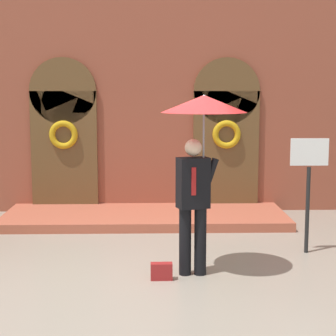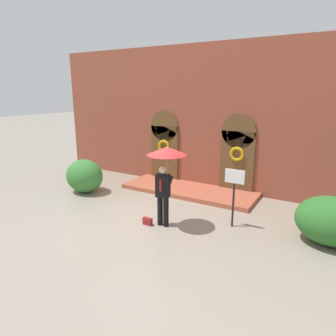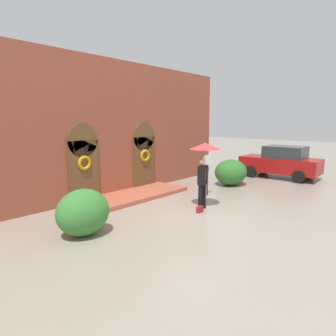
{
  "view_description": "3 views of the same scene",
  "coord_description": "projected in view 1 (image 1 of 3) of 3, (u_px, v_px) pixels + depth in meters",
  "views": [
    {
      "loc": [
        0.18,
        -7.14,
        2.43
      ],
      "look_at": [
        0.39,
        1.53,
        1.21
      ],
      "focal_mm": 60.0,
      "sensor_mm": 36.0,
      "label": 1
    },
    {
      "loc": [
        4.91,
        -6.93,
        3.85
      ],
      "look_at": [
        0.09,
        1.32,
        1.38
      ],
      "focal_mm": 32.0,
      "sensor_mm": 36.0,
      "label": 2
    },
    {
      "loc": [
        -7.94,
        -5.92,
        3.15
      ],
      "look_at": [
        0.7,
        1.65,
        1.31
      ],
      "focal_mm": 32.0,
      "sensor_mm": 36.0,
      "label": 3
    }
  ],
  "objects": [
    {
      "name": "ground_plane",
      "position": [
        141.0,
        275.0,
        7.41
      ],
      "size": [
        80.0,
        80.0,
        0.0
      ],
      "primitive_type": "plane",
      "color": "gray"
    },
    {
      "name": "sign_post",
      "position": [
        309.0,
        176.0,
        8.27
      ],
      "size": [
        0.56,
        0.06,
        1.72
      ],
      "color": "black",
      "rests_on": "ground"
    },
    {
      "name": "handbag",
      "position": [
        161.0,
        271.0,
        7.21
      ],
      "size": [
        0.28,
        0.13,
        0.22
      ],
      "primitive_type": "cube",
      "rotation": [
        0.0,
        0.0,
        0.02
      ],
      "color": "maroon",
      "rests_on": "ground"
    },
    {
      "name": "person_with_umbrella",
      "position": [
        201.0,
        130.0,
        7.17
      ],
      "size": [
        1.1,
        1.1,
        2.36
      ],
      "color": "black",
      "rests_on": "ground"
    },
    {
      "name": "building_facade",
      "position": [
        145.0,
        77.0,
        11.14
      ],
      "size": [
        14.0,
        2.3,
        5.6
      ],
      "color": "brown",
      "rests_on": "ground"
    }
  ]
}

